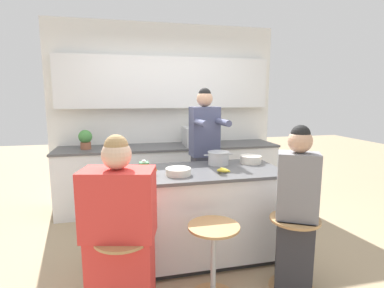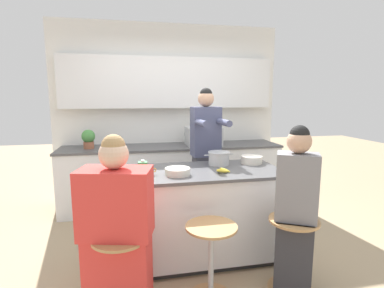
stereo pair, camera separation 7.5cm
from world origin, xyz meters
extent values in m
plane|color=tan|center=(0.00, 0.00, 0.00)|extent=(16.00, 16.00, 0.00)
cube|color=silver|center=(0.00, 1.86, 1.35)|extent=(3.43, 0.06, 2.70)
cube|color=silver|center=(0.00, 1.75, 1.83)|extent=(3.16, 0.16, 0.75)
cube|color=silver|center=(0.00, 1.49, 0.44)|extent=(3.16, 0.64, 0.88)
cube|color=#4C4C4F|center=(0.00, 1.49, 0.89)|extent=(3.19, 0.67, 0.03)
cube|color=black|center=(0.00, 0.00, 0.03)|extent=(1.62, 0.67, 0.06)
cube|color=silver|center=(0.00, 0.00, 0.47)|extent=(1.70, 0.75, 0.82)
cube|color=#4C4C4F|center=(0.00, 0.00, 0.89)|extent=(1.74, 0.79, 0.03)
cylinder|color=#B7BABC|center=(-0.70, -0.71, 0.31)|extent=(0.04, 0.04, 0.59)
cylinder|color=tan|center=(-0.70, -0.71, 0.62)|extent=(0.41, 0.41, 0.02)
cylinder|color=#B7BABC|center=(0.00, -0.67, 0.31)|extent=(0.04, 0.04, 0.59)
cylinder|color=tan|center=(0.00, -0.67, 0.62)|extent=(0.41, 0.41, 0.02)
cylinder|color=tan|center=(0.70, -0.69, 0.01)|extent=(0.38, 0.38, 0.01)
cylinder|color=#B7BABC|center=(0.70, -0.69, 0.31)|extent=(0.04, 0.04, 0.59)
cylinder|color=tan|center=(0.70, -0.69, 0.62)|extent=(0.41, 0.41, 0.02)
cube|color=#383842|center=(0.27, 0.59, 0.46)|extent=(0.29, 0.23, 0.93)
cube|color=#474C6B|center=(0.27, 0.59, 1.22)|extent=(0.34, 0.24, 0.58)
cylinder|color=#474C6B|center=(0.16, 0.32, 1.34)|extent=(0.09, 0.32, 0.07)
cylinder|color=#474C6B|center=(0.41, 0.33, 1.34)|extent=(0.09, 0.32, 0.07)
sphere|color=tan|center=(0.27, 0.59, 1.60)|extent=(0.20, 0.20, 0.19)
sphere|color=black|center=(0.27, 0.59, 1.65)|extent=(0.15, 0.15, 0.15)
cube|color=red|center=(-0.72, -0.69, 0.31)|extent=(0.52, 0.37, 0.63)
cube|color=red|center=(-0.72, -0.69, 0.88)|extent=(0.56, 0.40, 0.50)
sphere|color=#DBB293|center=(-0.72, -0.69, 1.23)|extent=(0.25, 0.25, 0.21)
sphere|color=#A37F51|center=(-0.72, -0.69, 1.29)|extent=(0.20, 0.20, 0.17)
cube|color=#333338|center=(0.70, -0.69, 0.31)|extent=(0.38, 0.37, 0.63)
cube|color=slate|center=(0.70, -0.69, 0.91)|extent=(0.39, 0.35, 0.55)
sphere|color=tan|center=(0.70, -0.69, 1.28)|extent=(0.26, 0.26, 0.19)
sphere|color=black|center=(0.70, -0.69, 1.33)|extent=(0.21, 0.21, 0.15)
cylinder|color=#B7BABC|center=(0.31, 0.19, 0.97)|extent=(0.22, 0.22, 0.13)
cylinder|color=#B7BABC|center=(0.31, 0.19, 1.04)|extent=(0.23, 0.23, 0.01)
cylinder|color=#B7BABC|center=(0.18, 0.19, 1.02)|extent=(0.05, 0.01, 0.01)
cylinder|color=#B7BABC|center=(0.45, 0.19, 1.02)|extent=(0.05, 0.01, 0.01)
cylinder|color=silver|center=(0.68, 0.17, 0.95)|extent=(0.23, 0.23, 0.08)
cylinder|color=silver|center=(-0.18, -0.14, 0.94)|extent=(0.23, 0.23, 0.07)
cylinder|color=orange|center=(-0.45, -0.08, 0.95)|extent=(0.09, 0.09, 0.08)
torus|color=orange|center=(-0.39, -0.08, 0.95)|extent=(0.04, 0.01, 0.04)
cylinder|color=white|center=(-0.66, -0.26, 0.95)|extent=(0.08, 0.08, 0.08)
torus|color=white|center=(-0.61, -0.26, 0.95)|extent=(0.04, 0.01, 0.04)
ellipsoid|color=yellow|center=(0.24, -0.17, 0.93)|extent=(0.12, 0.05, 0.05)
ellipsoid|color=yellow|center=(0.21, -0.14, 0.93)|extent=(0.09, 0.11, 0.05)
ellipsoid|color=yellow|center=(0.27, -0.14, 0.93)|extent=(0.10, 0.10, 0.05)
cube|color=#38844C|center=(-0.50, -0.29, 0.99)|extent=(0.08, 0.08, 0.17)
cylinder|color=white|center=(-0.50, -0.29, 1.09)|extent=(0.03, 0.03, 0.02)
cube|color=#B2B5B7|center=(0.45, 1.45, 1.04)|extent=(0.50, 0.39, 0.27)
cube|color=black|center=(0.41, 1.26, 1.04)|extent=(0.31, 0.01, 0.20)
cube|color=black|center=(0.63, 1.26, 1.04)|extent=(0.09, 0.01, 0.21)
cylinder|color=#93563D|center=(-1.17, 1.49, 0.96)|extent=(0.14, 0.14, 0.10)
sphere|color=#478942|center=(-1.17, 1.49, 1.08)|extent=(0.18, 0.18, 0.18)
camera|label=1|loc=(-0.67, -2.78, 1.63)|focal=28.00mm
camera|label=2|loc=(-0.60, -2.80, 1.63)|focal=28.00mm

